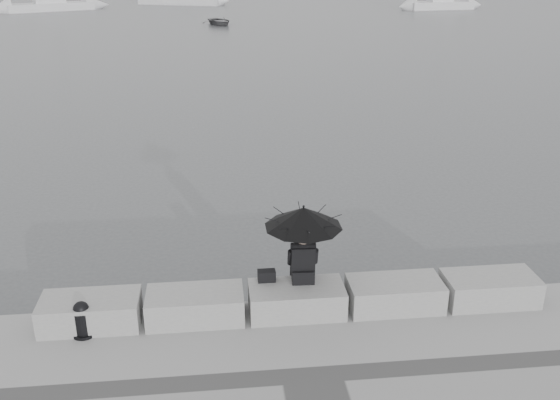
{
  "coord_description": "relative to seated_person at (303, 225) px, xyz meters",
  "views": [
    {
      "loc": [
        -1.27,
        -9.47,
        6.28
      ],
      "look_at": [
        0.1,
        3.0,
        1.18
      ],
      "focal_mm": 40.0,
      "sensor_mm": 36.0,
      "label": 1
    }
  ],
  "objects": [
    {
      "name": "bag",
      "position": [
        -0.61,
        0.06,
        -0.94
      ],
      "size": [
        0.3,
        0.17,
        0.19
      ],
      "primitive_type": "cube",
      "color": "black",
      "rests_on": "stone_block_centre"
    },
    {
      "name": "stone_block_right",
      "position": [
        1.57,
        -0.21,
        -1.28
      ],
      "size": [
        1.6,
        0.8,
        0.5
      ],
      "primitive_type": "cube",
      "color": "gray",
      "rests_on": "promenade"
    },
    {
      "name": "stone_block_far_left",
      "position": [
        -3.53,
        -0.21,
        -1.28
      ],
      "size": [
        1.6,
        0.8,
        0.5
      ],
      "primitive_type": "cube",
      "color": "gray",
      "rests_on": "promenade"
    },
    {
      "name": "seated_person",
      "position": [
        0.0,
        0.0,
        0.0
      ],
      "size": [
        1.31,
        1.31,
        1.39
      ],
      "rotation": [
        0.0,
        0.0,
        -0.05
      ],
      "color": "black",
      "rests_on": "stone_block_centre"
    },
    {
      "name": "stone_block_centre",
      "position": [
        -0.13,
        -0.21,
        -1.28
      ],
      "size": [
        1.6,
        0.8,
        0.5
      ],
      "primitive_type": "cube",
      "color": "gray",
      "rests_on": "promenade"
    },
    {
      "name": "stone_block_left",
      "position": [
        -1.83,
        -0.21,
        -1.28
      ],
      "size": [
        1.6,
        0.8,
        0.5
      ],
      "primitive_type": "cube",
      "color": "gray",
      "rests_on": "promenade"
    },
    {
      "name": "sailboat_left",
      "position": [
        -18.04,
        61.52,
        -1.52
      ],
      "size": [
        8.96,
        5.99,
        12.9
      ],
      "rotation": [
        0.0,
        0.0,
        0.45
      ],
      "color": "silver",
      "rests_on": "ground"
    },
    {
      "name": "ground",
      "position": [
        -0.13,
        0.24,
        -2.03
      ],
      "size": [
        360.0,
        360.0,
        0.0
      ],
      "primitive_type": "plane",
      "color": "#484B4E",
      "rests_on": "ground"
    },
    {
      "name": "dinghy",
      "position": [
        -0.53,
        46.66,
        -1.74
      ],
      "size": [
        3.76,
        2.7,
        0.59
      ],
      "primitive_type": "imported",
      "rotation": [
        0.0,
        0.0,
        0.4
      ],
      "color": "slate",
      "rests_on": "ground"
    },
    {
      "name": "stone_block_far_right",
      "position": [
        3.27,
        -0.21,
        -1.28
      ],
      "size": [
        1.6,
        0.8,
        0.5
      ],
      "primitive_type": "cube",
      "color": "gray",
      "rests_on": "promenade"
    },
    {
      "name": "mooring_bollard",
      "position": [
        -3.61,
        -0.48,
        -1.28
      ],
      "size": [
        0.38,
        0.38,
        0.61
      ],
      "color": "black",
      "rests_on": "promenade"
    },
    {
      "name": "sailboat_right",
      "position": [
        23.42,
        58.73,
        -1.5
      ],
      "size": [
        7.24,
        3.27,
        12.9
      ],
      "rotation": [
        0.0,
        0.0,
        0.13
      ],
      "color": "silver",
      "rests_on": "ground"
    }
  ]
}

